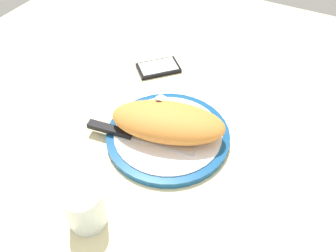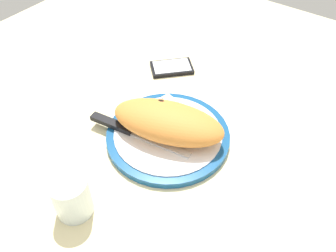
% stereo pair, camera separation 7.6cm
% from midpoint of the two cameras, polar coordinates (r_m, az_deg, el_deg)
% --- Properties ---
extents(ground_plane, '(1.50, 1.50, 0.03)m').
position_cam_midpoint_polar(ground_plane, '(0.80, 2.72, -2.82)').
color(ground_plane, beige).
extents(plate, '(0.27, 0.27, 0.02)m').
position_cam_midpoint_polar(plate, '(0.78, 2.78, -1.66)').
color(plate, navy).
rests_on(plate, ground_plane).
extents(calzone, '(0.27, 0.18, 0.07)m').
position_cam_midpoint_polar(calzone, '(0.75, 2.55, 0.61)').
color(calzone, orange).
rests_on(calzone, plate).
extents(fork, '(0.17, 0.06, 0.00)m').
position_cam_midpoint_polar(fork, '(0.83, 5.10, 2.43)').
color(fork, silver).
rests_on(fork, plate).
extents(knife, '(0.25, 0.05, 0.01)m').
position_cam_midpoint_polar(knife, '(0.78, -4.35, -0.55)').
color(knife, silver).
rests_on(knife, plate).
extents(smartphone, '(0.13, 0.13, 0.01)m').
position_cam_midpoint_polar(smartphone, '(0.98, 2.86, 9.32)').
color(smartphone, black).
rests_on(smartphone, ground_plane).
extents(water_glass, '(0.07, 0.07, 0.08)m').
position_cam_midpoint_polar(water_glass, '(0.66, -12.01, -11.59)').
color(water_glass, silver).
rests_on(water_glass, ground_plane).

